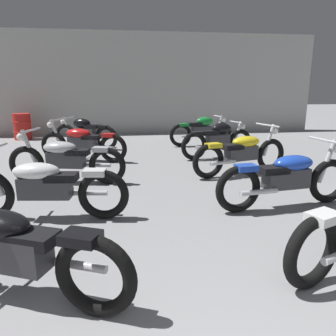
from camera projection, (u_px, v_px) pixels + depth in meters
name	position (u px, v px, depth m)	size (l,w,h in m)	color
back_wall	(139.00, 84.00, 11.76)	(13.27, 0.24, 3.60)	#B2B2AD
motorcycle_left_row_1	(8.00, 249.00, 2.58)	(2.04, 1.04, 0.97)	black
motorcycle_left_row_2	(44.00, 186.00, 4.19)	(2.16, 0.68, 0.97)	black
motorcycle_left_row_3	(65.00, 159.00, 5.79)	(2.14, 0.77, 0.97)	black
motorcycle_left_row_4	(82.00, 142.00, 7.52)	(2.07, 0.98, 0.97)	black
motorcycle_left_row_5	(85.00, 132.00, 9.06)	(1.83, 0.95, 0.88)	black
motorcycle_right_row_2	(287.00, 177.00, 4.61)	(2.17, 0.68, 0.97)	black
motorcycle_right_row_3	(242.00, 152.00, 6.37)	(2.12, 0.87, 0.97)	black
motorcycle_right_row_4	(218.00, 139.00, 7.89)	(1.93, 0.70, 0.88)	black
motorcycle_right_row_5	(202.00, 130.00, 9.53)	(1.96, 0.59, 0.88)	black
oil_drum	(22.00, 126.00, 10.67)	(0.59, 0.59, 0.85)	red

